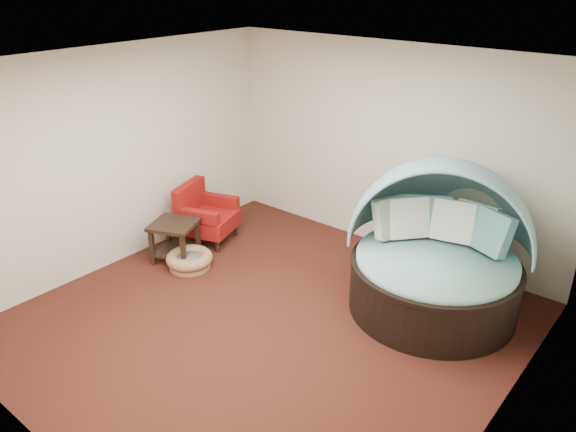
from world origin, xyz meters
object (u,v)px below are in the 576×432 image
Objects in this scene: red_armchair at (205,215)px; side_table at (175,236)px; canopy_daybed at (438,242)px; pet_basket at (190,260)px.

red_armchair reaches higher than side_table.
canopy_daybed reaches higher than pet_basket.
side_table is (-3.17, -1.18, -0.46)m from canopy_daybed.
canopy_daybed is 2.78× the size of red_armchair.
canopy_daybed is 3.18m from pet_basket.
canopy_daybed is 3.40× the size of side_table.
canopy_daybed is 3.99× the size of pet_basket.
canopy_daybed reaches higher than side_table.
side_table is at bearing -96.77° from red_armchair.
red_armchair is at bearing 101.20° from side_table.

